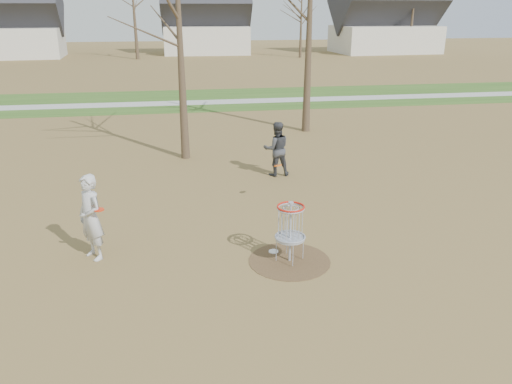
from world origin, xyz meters
TOP-DOWN VIEW (x-y plane):
  - ground at (0.00, 0.00)m, footprint 160.00×160.00m
  - green_band at (0.00, 21.00)m, footprint 160.00×8.00m
  - footpath at (0.00, 20.00)m, footprint 160.00×1.50m
  - dirt_circle at (0.00, 0.00)m, footprint 1.80×1.80m
  - player_standing at (-4.23, 0.87)m, footprint 0.80×0.84m
  - player_throwing at (0.91, 5.96)m, footprint 0.89×0.70m
  - disc_grounded at (-0.27, 0.47)m, footprint 0.22×0.22m
  - discs_in_play at (-1.69, 2.07)m, footprint 4.65×2.93m
  - disc_golf_basket at (0.00, 0.00)m, footprint 0.64×0.64m
  - bare_trees at (1.78, 35.79)m, footprint 52.62×44.98m
  - houses_row at (4.32, 52.56)m, footprint 56.51×10.01m

SIDE VIEW (x-z plane):
  - ground at x=0.00m, z-range 0.00..0.00m
  - green_band at x=0.00m, z-range 0.00..0.01m
  - dirt_circle at x=0.00m, z-range 0.00..0.01m
  - footpath at x=0.00m, z-range 0.01..0.02m
  - disc_grounded at x=-0.27m, z-range 0.01..0.03m
  - player_throwing at x=0.91m, z-range 0.00..1.80m
  - disc_golf_basket at x=0.00m, z-range 0.24..1.59m
  - player_standing at x=-4.23m, z-range 0.00..1.93m
  - discs_in_play at x=-1.69m, z-range 1.12..1.25m
  - houses_row at x=4.32m, z-range -0.11..7.15m
  - bare_trees at x=1.78m, z-range 0.85..9.85m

